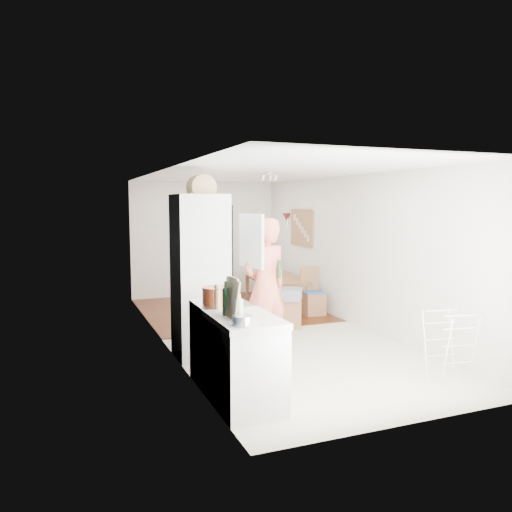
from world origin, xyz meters
TOP-DOWN VIEW (x-y plane):
  - room_shell at (0.00, 0.00)m, footprint 3.20×7.00m
  - floor at (0.00, 0.00)m, footprint 3.20×7.00m
  - wood_floor_overlay at (0.00, 1.85)m, footprint 3.20×3.30m
  - sage_wall_panel at (-1.59, -2.00)m, footprint 0.02×3.00m
  - tile_splashback at (-1.59, -2.55)m, footprint 0.02×1.90m
  - doorway_recess at (0.20, 3.48)m, footprint 0.90×0.04m
  - base_cabinet at (-1.30, -2.55)m, footprint 0.60×0.90m
  - worktop at (-1.30, -2.55)m, footprint 0.62×0.92m
  - range_cooker at (-1.30, -1.80)m, footprint 0.60×0.60m
  - cooker_top at (-1.30, -1.80)m, footprint 0.60×0.60m
  - fridge_housing at (-1.27, -0.78)m, footprint 0.66×0.66m
  - fridge_door at (-0.66, -1.08)m, footprint 0.14×0.56m
  - fridge_interior at (-0.96, -0.78)m, footprint 0.02×0.52m
  - pinboard at (1.58, 1.90)m, footprint 0.03×0.90m
  - pinboard_frame at (1.57, 1.90)m, footprint 0.00×0.94m
  - wall_sconce at (1.54, 2.55)m, footprint 0.18×0.18m
  - person at (-0.40, -0.95)m, footprint 0.89×0.68m
  - dining_table at (1.01, 1.82)m, footprint 0.96×1.52m
  - dining_chair at (1.30, 0.86)m, footprint 0.39×0.39m
  - stool at (0.51, 0.20)m, footprint 0.47×0.47m
  - grey_drape at (0.48, 0.18)m, footprint 0.55×0.55m
  - drying_rack at (1.15, -2.71)m, footprint 0.47×0.44m
  - bread_bin at (-1.23, -0.76)m, footprint 0.36×0.34m
  - red_casserole at (-1.37, -1.82)m, footprint 0.39×0.39m
  - steel_pan at (-1.45, -2.88)m, footprint 0.19×0.19m
  - held_bottle at (-0.30, -1.15)m, footprint 0.05×0.05m
  - bottle_a at (-1.39, -2.33)m, footprint 0.08×0.08m
  - bottle_b at (-1.46, -2.43)m, footprint 0.07×0.07m
  - bottle_c at (-1.41, -2.69)m, footprint 0.11×0.11m
  - pepper_mill_front at (-1.43, -2.08)m, footprint 0.05×0.05m
  - pepper_mill_back at (-1.45, -2.12)m, footprint 0.07×0.07m
  - chopping_boards at (-1.43, -2.54)m, footprint 0.11×0.29m

SIDE VIEW (x-z plane):
  - floor at x=0.00m, z-range -0.01..0.01m
  - wood_floor_overlay at x=0.00m, z-range 0.00..0.01m
  - stool at x=0.51m, z-range 0.00..0.47m
  - dining_table at x=1.01m, z-range 0.00..0.51m
  - drying_rack at x=1.15m, z-range 0.00..0.81m
  - base_cabinet at x=-1.30m, z-range 0.00..0.86m
  - dining_chair at x=1.30m, z-range 0.00..0.87m
  - range_cooker at x=-1.30m, z-range 0.00..0.88m
  - grey_drape at x=0.48m, z-range 0.47..0.65m
  - worktop at x=-1.30m, z-range 0.86..0.92m
  - cooker_top at x=-1.30m, z-range 0.88..0.92m
  - steel_pan at x=-1.45m, z-range 0.92..1.01m
  - doorway_recess at x=0.20m, z-range 0.00..2.00m
  - red_casserole at x=-1.37m, z-range 0.92..1.11m
  - pepper_mill_front at x=-1.43m, z-range 0.92..1.12m
  - bottle_c at x=-1.41m, z-range 0.92..1.13m
  - pepper_mill_back at x=-1.45m, z-range 0.92..1.13m
  - bottle_b at x=-1.46m, z-range 0.92..1.20m
  - bottle_a at x=-1.39m, z-range 0.92..1.21m
  - fridge_housing at x=-1.27m, z-range 0.00..2.15m
  - person at x=-0.40m, z-range 0.00..2.17m
  - chopping_boards at x=-1.43m, z-range 0.92..1.32m
  - tile_splashback at x=-1.59m, z-range 0.90..1.40m
  - held_bottle at x=-0.30m, z-range 1.05..1.29m
  - room_shell at x=0.00m, z-range 0.00..2.50m
  - fridge_door at x=-0.66m, z-range 1.20..1.90m
  - fridge_interior at x=-0.96m, z-range 1.22..1.88m
  - pinboard at x=1.58m, z-range 1.20..1.90m
  - pinboard_frame at x=1.57m, z-range 1.18..1.92m
  - wall_sconce at x=1.54m, z-range 1.67..1.83m
  - sage_wall_panel at x=-1.59m, z-range 1.20..2.50m
  - bread_bin at x=-1.23m, z-range 2.15..2.33m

